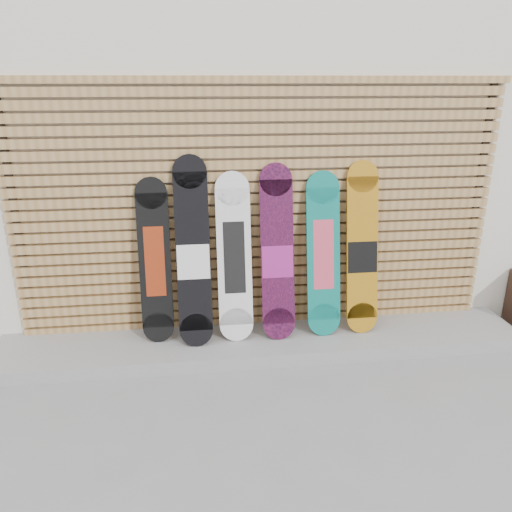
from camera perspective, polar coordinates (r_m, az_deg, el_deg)
The scene contains 10 objects.
ground at distance 3.99m, azimuth 4.37°, elevation -15.15°, with size 80.00×80.00×0.00m, color gray.
building at distance 6.83m, azimuth 3.11°, elevation 15.64°, with size 12.00×5.00×3.60m, color silver.
concrete_step at distance 4.50m, azimuth 0.78°, elevation -9.79°, with size 4.60×0.70×0.12m, color gray.
slat_wall at distance 4.34m, azimuth 0.32°, elevation 5.45°, with size 4.26×0.08×2.29m.
snowboard_0 at distance 4.28m, azimuth -11.48°, elevation -0.62°, with size 0.27×0.27×1.40m.
snowboard_1 at distance 4.19m, azimuth -7.20°, elevation 0.27°, with size 0.28×0.39×1.58m.
snowboard_2 at distance 4.24m, azimuth -2.50°, elevation -0.18°, with size 0.29×0.33×1.43m.
snowboard_3 at distance 4.27m, azimuth 2.45°, elevation 0.21°, with size 0.28×0.36×1.49m.
snowboard_4 at distance 4.37m, azimuth 7.70°, elevation 0.17°, with size 0.29×0.33×1.42m.
snowboard_5 at distance 4.46m, azimuth 12.05°, elevation 0.71°, with size 0.28×0.33×1.50m.
Camera 1 is at (-0.69, -3.20, 2.27)m, focal length 35.00 mm.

